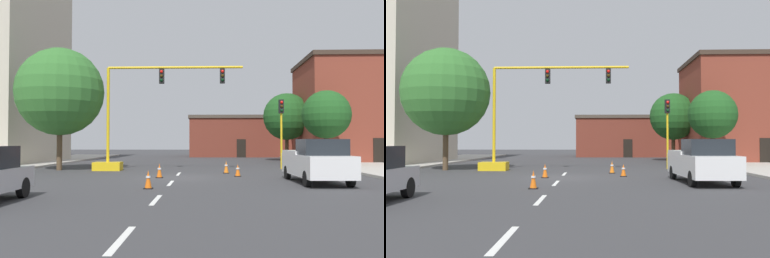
# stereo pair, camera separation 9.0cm
# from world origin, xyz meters

# --- Properties ---
(ground_plane) EXTENTS (160.00, 160.00, 0.00)m
(ground_plane) POSITION_xyz_m (0.00, 0.00, 0.00)
(ground_plane) COLOR #38383A
(sidewalk_right) EXTENTS (6.00, 56.00, 0.14)m
(sidewalk_right) POSITION_xyz_m (13.43, 8.00, 0.07)
(sidewalk_right) COLOR #B2ADA3
(sidewalk_right) RESTS_ON ground_plane
(lane_stripe_seg_0) EXTENTS (0.16, 2.40, 0.01)m
(lane_stripe_seg_0) POSITION_xyz_m (0.00, -14.00, 0.00)
(lane_stripe_seg_0) COLOR silver
(lane_stripe_seg_0) RESTS_ON ground_plane
(lane_stripe_seg_1) EXTENTS (0.16, 2.40, 0.01)m
(lane_stripe_seg_1) POSITION_xyz_m (0.00, -8.50, 0.00)
(lane_stripe_seg_1) COLOR silver
(lane_stripe_seg_1) RESTS_ON ground_plane
(lane_stripe_seg_2) EXTENTS (0.16, 2.40, 0.01)m
(lane_stripe_seg_2) POSITION_xyz_m (0.00, -3.00, 0.00)
(lane_stripe_seg_2) COLOR silver
(lane_stripe_seg_2) RESTS_ON ground_plane
(lane_stripe_seg_3) EXTENTS (0.16, 2.40, 0.01)m
(lane_stripe_seg_3) POSITION_xyz_m (0.00, 2.50, 0.00)
(lane_stripe_seg_3) COLOR silver
(lane_stripe_seg_3) RESTS_ON ground_plane
(building_brick_center) EXTENTS (12.85, 8.74, 5.17)m
(building_brick_center) POSITION_xyz_m (5.82, 33.26, 2.60)
(building_brick_center) COLOR brown
(building_brick_center) RESTS_ON ground_plane
(building_row_right) EXTENTS (11.11, 9.65, 9.74)m
(building_row_right) POSITION_xyz_m (16.29, 18.84, 4.88)
(building_row_right) COLOR brown
(building_row_right) RESTS_ON ground_plane
(traffic_signal_gantry) EXTENTS (9.73, 1.20, 6.83)m
(traffic_signal_gantry) POSITION_xyz_m (-3.56, 5.35, 2.28)
(traffic_signal_gantry) COLOR yellow
(traffic_signal_gantry) RESTS_ON ground_plane
(traffic_light_pole_right) EXTENTS (0.32, 0.47, 4.80)m
(traffic_light_pole_right) POSITION_xyz_m (6.80, 7.24, 3.53)
(traffic_light_pole_right) COLOR yellow
(traffic_light_pole_right) RESTS_ON ground_plane
(tree_right_mid) EXTENTS (3.80, 3.80, 5.92)m
(tree_right_mid) POSITION_xyz_m (11.02, 11.24, 4.01)
(tree_right_mid) COLOR #4C3823
(tree_right_mid) RESTS_ON ground_plane
(tree_left_near) EXTENTS (5.81, 5.81, 8.10)m
(tree_left_near) POSITION_xyz_m (-8.11, 5.50, 5.19)
(tree_left_near) COLOR brown
(tree_left_near) RESTS_ON ground_plane
(tree_right_far) EXTENTS (4.62, 4.62, 6.68)m
(tree_right_far) POSITION_xyz_m (9.53, 19.72, 4.36)
(tree_right_far) COLOR #4C3823
(tree_right_far) RESTS_ON ground_plane
(pickup_truck_white) EXTENTS (2.15, 5.45, 1.99)m
(pickup_truck_white) POSITION_xyz_m (6.63, -2.66, 0.97)
(pickup_truck_white) COLOR white
(pickup_truck_white) RESTS_ON ground_plane
(traffic_cone_roadside_a) EXTENTS (0.36, 0.36, 0.75)m
(traffic_cone_roadside_a) POSITION_xyz_m (2.80, 3.14, 0.37)
(traffic_cone_roadside_a) COLOR black
(traffic_cone_roadside_a) RESTS_ON ground_plane
(traffic_cone_roadside_b) EXTENTS (0.36, 0.36, 0.68)m
(traffic_cone_roadside_b) POSITION_xyz_m (3.32, 0.82, 0.33)
(traffic_cone_roadside_b) COLOR black
(traffic_cone_roadside_b) RESTS_ON ground_plane
(traffic_cone_roadside_c) EXTENTS (0.36, 0.36, 0.74)m
(traffic_cone_roadside_c) POSITION_xyz_m (-0.69, -5.33, 0.36)
(traffic_cone_roadside_c) COLOR black
(traffic_cone_roadside_c) RESTS_ON ground_plane
(traffic_cone_roadside_d) EXTENTS (0.36, 0.36, 0.74)m
(traffic_cone_roadside_d) POSITION_xyz_m (-0.82, -0.18, 0.37)
(traffic_cone_roadside_d) COLOR black
(traffic_cone_roadside_d) RESTS_ON ground_plane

